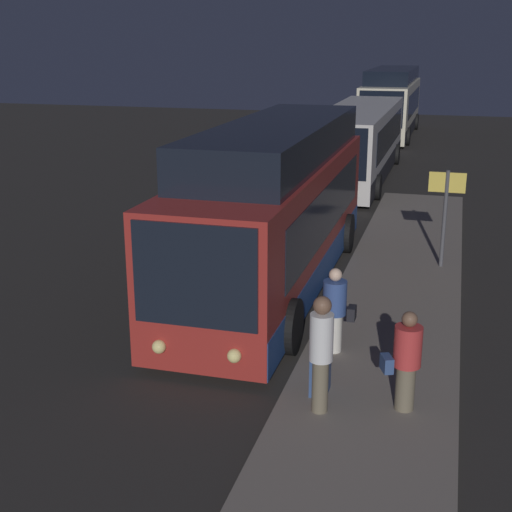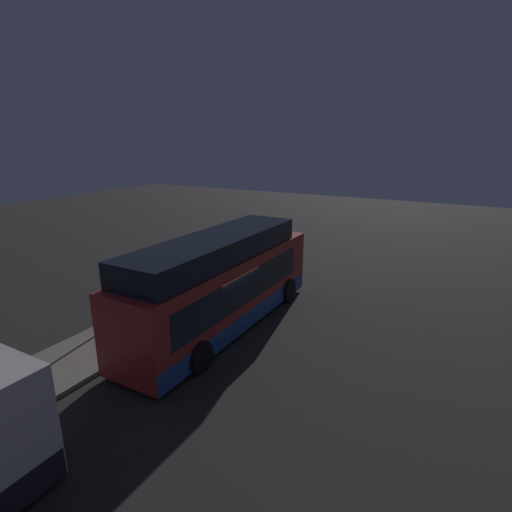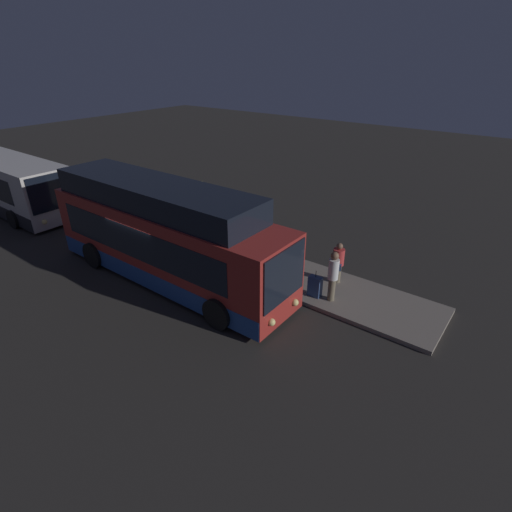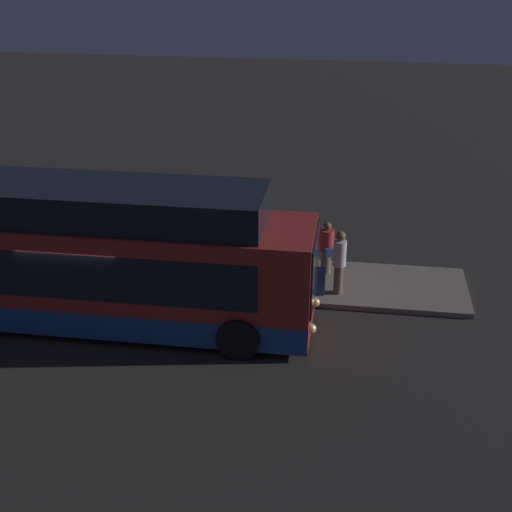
# 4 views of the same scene
# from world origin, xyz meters

# --- Properties ---
(ground) EXTENTS (80.00, 80.00, 0.00)m
(ground) POSITION_xyz_m (0.00, 0.00, 0.00)
(ground) COLOR #2B2826
(platform) EXTENTS (20.00, 2.75, 0.15)m
(platform) POSITION_xyz_m (0.00, 2.98, 0.08)
(platform) COLOR slate
(platform) RESTS_ON ground
(bus_lead) EXTENTS (10.54, 2.71, 3.78)m
(bus_lead) POSITION_xyz_m (0.51, 0.10, 1.70)
(bus_lead) COLOR maroon
(bus_lead) RESTS_ON ground
(passenger_boarding) EXTENTS (0.43, 0.60, 1.57)m
(passenger_boarding) POSITION_xyz_m (4.15, 2.13, 0.98)
(passenger_boarding) COLOR silver
(passenger_boarding) RESTS_ON platform
(passenger_waiting) EXTENTS (0.55, 0.68, 1.60)m
(passenger_waiting) POSITION_xyz_m (5.95, 3.52, 0.99)
(passenger_waiting) COLOR #6B604C
(passenger_waiting) RESTS_ON platform
(passenger_with_bags) EXTENTS (0.46, 0.46, 1.86)m
(passenger_with_bags) POSITION_xyz_m (6.36, 2.29, 1.18)
(passenger_with_bags) COLOR #6B604C
(passenger_with_bags) RESTS_ON platform
(suitcase) EXTENTS (0.47, 0.27, 1.00)m
(suitcase) POSITION_xyz_m (5.77, 2.19, 0.53)
(suitcase) COLOR #334C7F
(suitcase) RESTS_ON platform
(sign_post) EXTENTS (0.10, 0.87, 2.41)m
(sign_post) POSITION_xyz_m (-1.56, 3.85, 1.73)
(sign_post) COLOR #4C4C51
(sign_post) RESTS_ON platform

